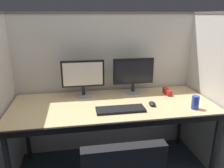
% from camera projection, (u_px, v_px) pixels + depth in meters
% --- Properties ---
extents(cubicle_partition_rear, '(2.21, 0.06, 1.57)m').
position_uv_depth(cubicle_partition_rear, '(106.00, 85.00, 2.46)').
color(cubicle_partition_rear, beige).
rests_on(cubicle_partition_rear, ground).
extents(cubicle_partition_right, '(0.06, 1.41, 1.57)m').
position_uv_depth(cubicle_partition_right, '(216.00, 96.00, 2.11)').
color(cubicle_partition_right, beige).
rests_on(cubicle_partition_right, ground).
extents(desk, '(1.90, 0.80, 0.74)m').
position_uv_depth(desk, '(113.00, 109.00, 2.06)').
color(desk, tan).
rests_on(desk, ground).
extents(monitor_left, '(0.43, 0.17, 0.37)m').
position_uv_depth(monitor_left, '(83.00, 76.00, 2.19)').
color(monitor_left, gray).
rests_on(monitor_left, desk).
extents(monitor_right, '(0.43, 0.17, 0.37)m').
position_uv_depth(monitor_right, '(133.00, 73.00, 2.29)').
color(monitor_right, gray).
rests_on(monitor_right, desk).
extents(keyboard_main, '(0.43, 0.15, 0.02)m').
position_uv_depth(keyboard_main, '(120.00, 109.00, 1.91)').
color(keyboard_main, black).
rests_on(keyboard_main, desk).
extents(computer_mouse, '(0.06, 0.10, 0.04)m').
position_uv_depth(computer_mouse, '(152.00, 104.00, 2.01)').
color(computer_mouse, black).
rests_on(computer_mouse, desk).
extents(red_stapler, '(0.04, 0.15, 0.06)m').
position_uv_depth(red_stapler, '(167.00, 92.00, 2.30)').
color(red_stapler, red).
rests_on(red_stapler, desk).
extents(soda_can, '(0.07, 0.07, 0.12)m').
position_uv_depth(soda_can, '(195.00, 102.00, 1.93)').
color(soda_can, '#263FB2').
rests_on(soda_can, desk).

